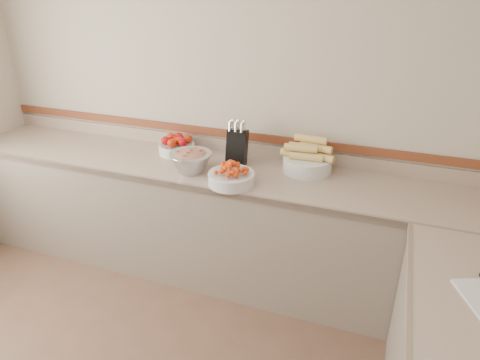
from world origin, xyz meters
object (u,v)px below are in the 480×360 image
(knife_block, at_px, (237,146))
(cherry_tomato_bowl, at_px, (231,176))
(tomato_bowl, at_px, (177,145))
(rhubarb_bowl, at_px, (191,160))
(corn_bowl, at_px, (307,160))

(knife_block, distance_m, cherry_tomato_bowl, 0.35)
(tomato_bowl, relative_size, cherry_tomato_bowl, 0.90)
(tomato_bowl, height_order, cherry_tomato_bowl, cherry_tomato_bowl)
(tomato_bowl, xyz_separation_m, rhubarb_bowl, (0.26, -0.28, 0.02))
(corn_bowl, bearing_deg, tomato_bowl, -179.43)
(cherry_tomato_bowl, relative_size, rhubarb_bowl, 1.04)
(knife_block, xyz_separation_m, corn_bowl, (0.50, 0.05, -0.05))
(rhubarb_bowl, bearing_deg, cherry_tomato_bowl, -15.27)
(knife_block, height_order, corn_bowl, knife_block)
(knife_block, xyz_separation_m, tomato_bowl, (-0.51, 0.04, -0.07))
(corn_bowl, bearing_deg, knife_block, -174.50)
(knife_block, height_order, cherry_tomato_bowl, knife_block)
(corn_bowl, distance_m, rhubarb_bowl, 0.81)
(tomato_bowl, height_order, corn_bowl, corn_bowl)
(knife_block, height_order, rhubarb_bowl, knife_block)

